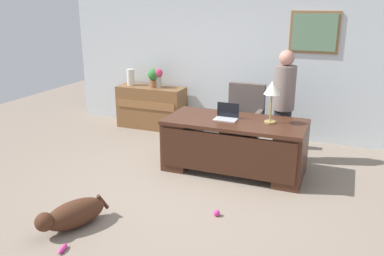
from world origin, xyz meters
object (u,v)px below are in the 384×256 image
(desk, at_px, (234,144))
(dog_lying, at_px, (72,215))
(credenza, at_px, (151,107))
(dog_toy_bone, at_px, (63,249))
(armchair, at_px, (244,121))
(laptop, at_px, (227,115))
(potted_plant, at_px, (154,77))
(dog_toy_ball, at_px, (217,213))
(person_standing, at_px, (283,105))
(desk_lamp, at_px, (272,90))
(vase_with_flowers, at_px, (158,76))
(vase_empty, at_px, (131,77))

(desk, xyz_separation_m, dog_lying, (-1.20, -2.13, -0.27))
(credenza, distance_m, dog_toy_bone, 4.14)
(armchair, bearing_deg, laptop, -90.86)
(potted_plant, bearing_deg, credenza, -179.05)
(credenza, height_order, dog_toy_ball, credenza)
(potted_plant, bearing_deg, person_standing, -16.61)
(armchair, distance_m, dog_lying, 3.29)
(potted_plant, distance_m, dog_toy_ball, 3.65)
(desk, distance_m, dog_lying, 2.46)
(credenza, distance_m, desk_lamp, 3.01)
(potted_plant, bearing_deg, laptop, -37.16)
(dog_lying, distance_m, potted_plant, 3.77)
(person_standing, relative_size, desk_lamp, 2.91)
(vase_with_flowers, distance_m, dog_toy_bone, 4.20)
(person_standing, xyz_separation_m, desk_lamp, (-0.07, -0.61, 0.34))
(dog_toy_bone, bearing_deg, potted_plant, 103.89)
(armchair, distance_m, dog_toy_ball, 2.33)
(desk_lamp, height_order, vase_with_flowers, desk_lamp)
(person_standing, relative_size, vase_empty, 5.42)
(armchair, bearing_deg, dog_toy_bone, -104.43)
(dog_toy_ball, bearing_deg, desk, 98.05)
(potted_plant, bearing_deg, desk_lamp, -28.86)
(credenza, bearing_deg, vase_empty, 179.83)
(desk, xyz_separation_m, vase_empty, (-2.51, 1.45, 0.54))
(desk, xyz_separation_m, potted_plant, (-2.00, 1.45, 0.58))
(laptop, height_order, dog_toy_ball, laptop)
(dog_lying, relative_size, laptop, 2.52)
(person_standing, distance_m, vase_empty, 3.16)
(laptop, height_order, dog_toy_bone, laptop)
(vase_empty, bearing_deg, person_standing, -13.95)
(laptop, bearing_deg, desk, -15.63)
(potted_plant, bearing_deg, vase_empty, 180.00)
(credenza, height_order, armchair, armchair)
(vase_empty, bearing_deg, desk, -30.04)
(vase_empty, relative_size, potted_plant, 0.87)
(vase_with_flowers, xyz_separation_m, dog_toy_bone, (0.90, -3.98, -0.99))
(armchair, xyz_separation_m, desk_lamp, (0.60, -0.87, 0.73))
(dog_toy_ball, height_order, dog_toy_bone, dog_toy_ball)
(desk_lamp, bearing_deg, dog_toy_ball, -101.84)
(dog_lying, bearing_deg, vase_empty, 110.14)
(armchair, relative_size, dog_toy_bone, 6.65)
(armchair, height_order, vase_with_flowers, vase_with_flowers)
(vase_with_flowers, xyz_separation_m, dog_toy_ball, (2.10, -2.76, -0.98))
(desk, relative_size, desk_lamp, 3.39)
(potted_plant, xyz_separation_m, dog_toy_bone, (0.98, -3.98, -0.98))
(vase_with_flowers, height_order, potted_plant, same)
(person_standing, bearing_deg, laptop, -136.25)
(dog_lying, distance_m, dog_toy_ball, 1.61)
(credenza, height_order, vase_empty, vase_empty)
(potted_plant, bearing_deg, dog_toy_ball, -51.68)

